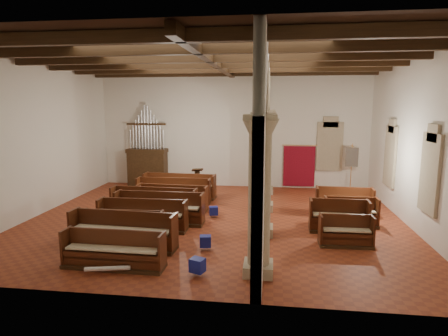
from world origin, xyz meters
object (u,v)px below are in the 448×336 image
lectern (197,182)px  processional_banner (351,180)px  nave_pew_0 (114,256)px  pipe_organ (147,160)px  aisle_pew_0 (346,235)px

lectern → processional_banner: processional_banner is taller
lectern → nave_pew_0: 8.75m
pipe_organ → nave_pew_0: bearing=-76.3°
pipe_organ → aisle_pew_0: 11.80m
lectern → aisle_pew_0: (5.93, -6.32, -0.20)m
pipe_organ → processional_banner: pipe_organ is taller
aisle_pew_0 → nave_pew_0: bearing=-160.6°
nave_pew_0 → aisle_pew_0: 6.87m
pipe_organ → processional_banner: 10.38m
nave_pew_0 → lectern: bearing=87.8°
processional_banner → aisle_pew_0: 6.71m
pipe_organ → lectern: pipe_organ is taller
nave_pew_0 → processional_banner: bearing=50.0°
lectern → nave_pew_0: bearing=-114.7°
pipe_organ → aisle_pew_0: bearing=-40.8°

